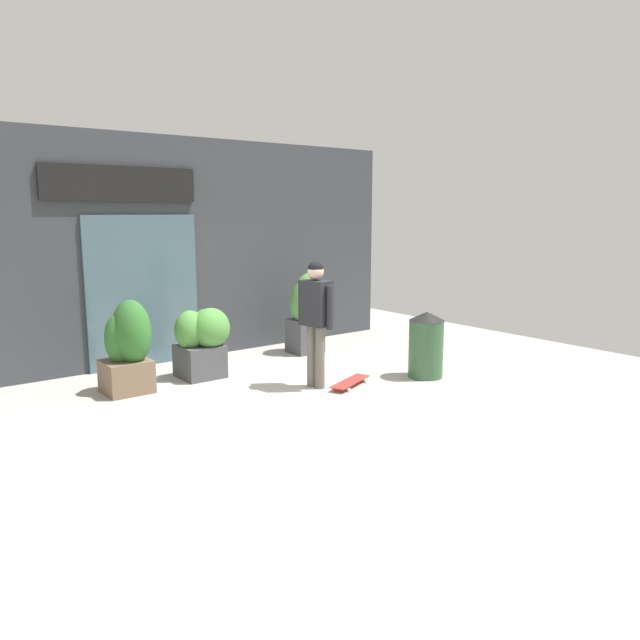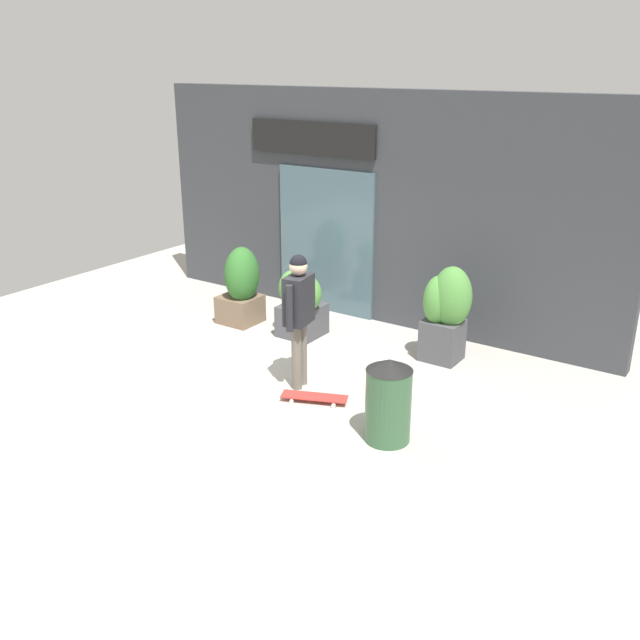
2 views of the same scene
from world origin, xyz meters
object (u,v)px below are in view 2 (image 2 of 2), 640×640
(trash_bin, at_px, (388,400))
(planter_box_right, at_px, (444,309))
(skateboarder, at_px, (299,307))
(skateboard, at_px, (314,397))
(planter_box_mid, at_px, (301,301))
(planter_box_left, at_px, (240,285))

(trash_bin, bearing_deg, planter_box_right, 100.65)
(skateboarder, distance_m, skateboard, 1.14)
(skateboarder, bearing_deg, planter_box_mid, 115.33)
(skateboarder, xyz_separation_m, planter_box_mid, (-1.01, 1.43, -0.52))
(skateboard, bearing_deg, skateboarder, 125.38)
(skateboarder, bearing_deg, skateboard, -41.86)
(planter_box_left, xyz_separation_m, planter_box_mid, (1.14, 0.06, -0.06))
(planter_box_left, relative_size, trash_bin, 1.29)
(skateboard, distance_m, planter_box_mid, 2.27)
(planter_box_mid, bearing_deg, planter_box_left, -176.82)
(skateboarder, height_order, planter_box_left, skateboarder)
(skateboard, bearing_deg, planter_box_mid, 107.48)
(skateboard, xyz_separation_m, trash_bin, (1.21, -0.31, 0.43))
(planter_box_left, xyz_separation_m, trash_bin, (3.77, -1.94, -0.14))
(planter_box_left, distance_m, planter_box_mid, 1.14)
(planter_box_right, xyz_separation_m, planter_box_mid, (-2.18, -0.38, -0.18))
(planter_box_left, bearing_deg, planter_box_right, 7.64)
(skateboard, height_order, planter_box_right, planter_box_right)
(skateboarder, xyz_separation_m, planter_box_right, (1.17, 1.82, -0.33))
(planter_box_left, relative_size, planter_box_mid, 1.22)
(planter_box_right, distance_m, trash_bin, 2.44)
(skateboarder, bearing_deg, planter_box_right, 47.49)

